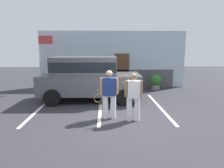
{
  "coord_description": "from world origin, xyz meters",
  "views": [
    {
      "loc": [
        -0.46,
        -6.77,
        2.47
      ],
      "look_at": [
        -0.2,
        1.2,
        1.05
      ],
      "focal_mm": 33.02,
      "sensor_mm": 36.0,
      "label": 1
    }
  ],
  "objects_px": {
    "parked_suv": "(88,76)",
    "potted_plant_by_porch": "(156,81)",
    "tennis_player_woman": "(133,96)",
    "tennis_player_man": "(109,94)",
    "flag_pole": "(42,53)"
  },
  "relations": [
    {
      "from": "tennis_player_man",
      "to": "tennis_player_woman",
      "type": "xyz_separation_m",
      "value": [
        0.81,
        -0.27,
        -0.02
      ]
    },
    {
      "from": "parked_suv",
      "to": "tennis_player_man",
      "type": "height_order",
      "value": "parked_suv"
    },
    {
      "from": "parked_suv",
      "to": "tennis_player_woman",
      "type": "bearing_deg",
      "value": -57.14
    },
    {
      "from": "tennis_player_man",
      "to": "tennis_player_woman",
      "type": "relative_size",
      "value": 1.04
    },
    {
      "from": "potted_plant_by_porch",
      "to": "flag_pole",
      "type": "bearing_deg",
      "value": -178.84
    },
    {
      "from": "tennis_player_woman",
      "to": "flag_pole",
      "type": "relative_size",
      "value": 0.52
    },
    {
      "from": "parked_suv",
      "to": "potted_plant_by_porch",
      "type": "relative_size",
      "value": 5.17
    },
    {
      "from": "tennis_player_man",
      "to": "potted_plant_by_porch",
      "type": "relative_size",
      "value": 1.9
    },
    {
      "from": "parked_suv",
      "to": "tennis_player_woman",
      "type": "distance_m",
      "value": 3.32
    },
    {
      "from": "potted_plant_by_porch",
      "to": "parked_suv",
      "type": "bearing_deg",
      "value": -147.16
    },
    {
      "from": "potted_plant_by_porch",
      "to": "flag_pole",
      "type": "xyz_separation_m",
      "value": [
        -6.54,
        -0.13,
        1.69
      ]
    },
    {
      "from": "parked_suv",
      "to": "potted_plant_by_porch",
      "type": "distance_m",
      "value": 4.57
    },
    {
      "from": "parked_suv",
      "to": "potted_plant_by_porch",
      "type": "xyz_separation_m",
      "value": [
        3.8,
        2.45,
        -0.65
      ]
    },
    {
      "from": "potted_plant_by_porch",
      "to": "flag_pole",
      "type": "relative_size",
      "value": 0.28
    },
    {
      "from": "parked_suv",
      "to": "tennis_player_woman",
      "type": "xyz_separation_m",
      "value": [
        1.75,
        -2.81,
        -0.29
      ]
    }
  ]
}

